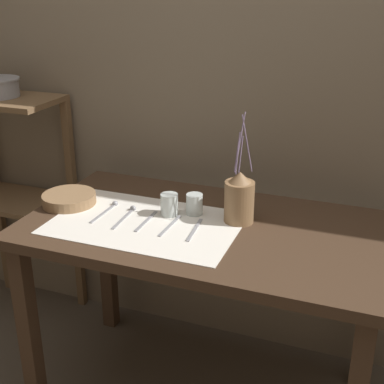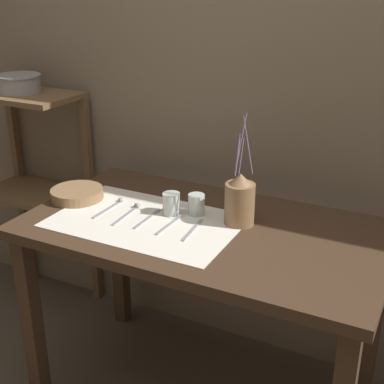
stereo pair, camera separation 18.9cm
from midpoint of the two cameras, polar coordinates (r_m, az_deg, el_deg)
The scene contains 14 objects.
stone_wall_back at distance 2.21m, azimuth 9.27°, elevation 11.06°, with size 7.00×0.06×2.40m.
wooden_table at distance 1.97m, azimuth 4.01°, elevation -6.41°, with size 1.30×0.72×0.78m.
wooden_shelf_unit at distance 2.69m, azimuth -14.30°, elevation 3.24°, with size 0.50×0.31×1.11m.
linen_cloth at distance 1.95m, azimuth -2.16°, elevation -3.15°, with size 0.67×0.44×0.00m.
pitcher_with_flowers at distance 1.91m, azimuth 7.94°, elevation -0.99°, with size 0.11×0.11×0.40m.
wooden_bowl at distance 2.16m, azimuth -9.73°, elevation -0.27°, with size 0.21×0.21×0.04m.
glass_tumbler_near at distance 1.98m, azimuth 0.50°, elevation -1.30°, with size 0.06×0.06×0.08m.
glass_tumbler_far at distance 1.98m, azimuth 3.20°, elevation -1.38°, with size 0.06×0.06×0.08m.
spoon_inner at distance 2.08m, azimuth -5.59°, elevation -1.33°, with size 0.02×0.19×0.02m.
spoon_outer at distance 2.03m, azimuth -3.72°, elevation -1.95°, with size 0.03×0.19×0.02m.
fork_outer at distance 1.95m, azimuth -2.09°, elevation -2.96°, with size 0.01×0.18×0.00m.
fork_inner at distance 1.91m, azimuth 0.37°, elevation -3.57°, with size 0.02×0.18×0.00m.
knife_center at distance 1.87m, azimuth 2.94°, elevation -4.12°, with size 0.03×0.18×0.00m.
metal_pot_large at distance 2.59m, azimuth -16.05°, elevation 11.11°, with size 0.21×0.21×0.08m.
Camera 2 is at (0.74, -1.56, 1.62)m, focal length 50.00 mm.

